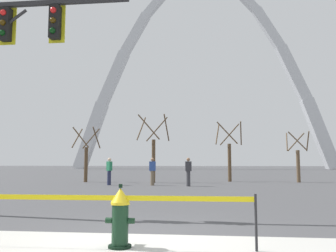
{
  "coord_description": "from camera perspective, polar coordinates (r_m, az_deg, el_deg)",
  "views": [
    {
      "loc": [
        1.23,
        -6.35,
        1.33
      ],
      "look_at": [
        -0.05,
        5.0,
        2.5
      ],
      "focal_mm": 38.0,
      "sensor_mm": 36.0,
      "label": 1
    }
  ],
  "objects": [
    {
      "name": "ground_plane",
      "position": [
        6.6,
        -4.65,
        -17.47
      ],
      "size": [
        240.0,
        240.0,
        0.0
      ],
      "primitive_type": "plane",
      "color": "#474749"
    },
    {
      "name": "fire_hydrant",
      "position": [
        5.81,
        -7.66,
        -14.36
      ],
      "size": [
        0.46,
        0.48,
        0.99
      ],
      "color": "black",
      "rests_on": "ground"
    },
    {
      "name": "caution_tape_barrier",
      "position": [
        5.95,
        -14.16,
        -12.76
      ],
      "size": [
        5.55,
        0.11,
        0.85
      ],
      "color": "#232326",
      "rests_on": "ground"
    },
    {
      "name": "monument_arch",
      "position": [
        73.39,
        5.31,
        7.61
      ],
      "size": [
        52.58,
        2.3,
        41.33
      ],
      "color": "silver",
      "rests_on": "ground"
    },
    {
      "name": "tree_far_left",
      "position": [
        24.92,
        -13.01,
        -4.97
      ],
      "size": [
        1.72,
        1.73,
        3.7
      ],
      "color": "brown",
      "rests_on": "ground"
    },
    {
      "name": "tree_left_mid",
      "position": [
        23.59,
        -2.35,
        -4.26
      ],
      "size": [
        2.05,
        2.06,
        4.45
      ],
      "color": "brown",
      "rests_on": "ground"
    },
    {
      "name": "tree_center_left",
      "position": [
        25.18,
        9.82,
        -4.62
      ],
      "size": [
        1.9,
        1.91,
        4.12
      ],
      "color": "brown",
      "rests_on": "ground"
    },
    {
      "name": "tree_center_right",
      "position": [
        25.4,
        20.12,
        -5.12
      ],
      "size": [
        1.57,
        1.58,
        3.37
      ],
      "color": "brown",
      "rests_on": "ground"
    },
    {
      "name": "pedestrian_walking_left",
      "position": [
        20.76,
        -2.51,
        -7.25
      ],
      "size": [
        0.36,
        0.24,
        1.59
      ],
      "color": "brown",
      "rests_on": "ground"
    },
    {
      "name": "pedestrian_standing_center",
      "position": [
        20.07,
        3.28,
        -7.3
      ],
      "size": [
        0.37,
        0.26,
        1.59
      ],
      "color": "#38383D",
      "rests_on": "ground"
    },
    {
      "name": "pedestrian_walking_right",
      "position": [
        21.29,
        -9.41,
        -7.14
      ],
      "size": [
        0.39,
        0.38,
        1.59
      ],
      "color": "#232847",
      "rests_on": "ground"
    }
  ]
}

